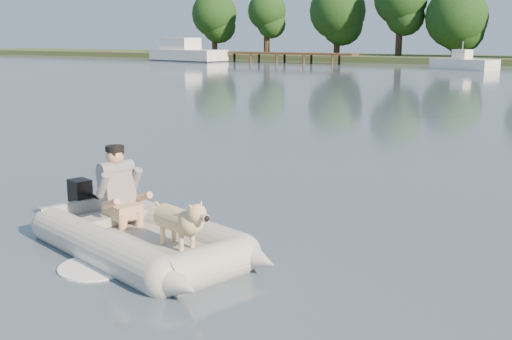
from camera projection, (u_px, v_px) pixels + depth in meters
The scene contains 8 objects.
water at pixel (146, 256), 8.45m from camera, with size 160.00×160.00×0.00m, color slate.
dock at pixel (272, 57), 65.12m from camera, with size 18.00×2.00×1.04m, color #4C331E, non-canonical shape.
dinghy at pixel (143, 208), 8.45m from camera, with size 5.00×3.82×1.44m, color #ADADA7, non-canonical shape.
man at pixel (117, 184), 8.97m from camera, with size 0.76×0.65×1.12m, color slate, non-canonical shape.
dog at pixel (177, 224), 8.02m from camera, with size 0.97×0.35×0.65m, color tan, non-canonical shape.
outboard_motor at pixel (81, 204), 9.75m from camera, with size 0.43×0.30×0.82m, color black, non-canonical shape.
cabin_cruiser at pixel (188, 50), 68.29m from camera, with size 9.43×3.37×2.92m, color white, non-canonical shape.
motorboat at pixel (464, 56), 52.34m from camera, with size 5.64×2.17×2.38m, color white, non-canonical shape.
Camera 1 is at (5.22, -6.26, 2.87)m, focal length 45.00 mm.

